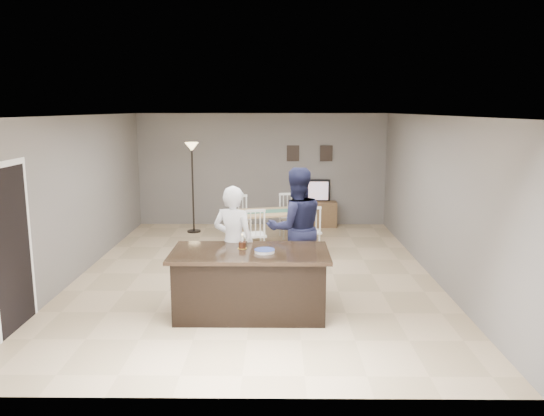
{
  "coord_description": "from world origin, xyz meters",
  "views": [
    {
      "loc": [
        0.37,
        -8.78,
        2.81
      ],
      "look_at": [
        0.29,
        -0.3,
        1.22
      ],
      "focal_mm": 35.0,
      "sensor_mm": 36.0,
      "label": 1
    }
  ],
  "objects_px": {
    "television": "(312,191)",
    "woman": "(234,244)",
    "man": "(296,228)",
    "plate_stack": "(265,251)",
    "floor_lamp": "(192,163)",
    "kitchen_island": "(250,282)",
    "tv_console": "(311,214)",
    "birthday_cake": "(242,245)",
    "dining_table": "(273,217)"
  },
  "relations": [
    {
      "from": "dining_table",
      "to": "television",
      "type": "bearing_deg",
      "value": 51.2
    },
    {
      "from": "tv_console",
      "to": "plate_stack",
      "type": "height_order",
      "value": "plate_stack"
    },
    {
      "from": "television",
      "to": "birthday_cake",
      "type": "xyz_separation_m",
      "value": [
        -1.31,
        -5.5,
        0.09
      ]
    },
    {
      "from": "television",
      "to": "floor_lamp",
      "type": "relative_size",
      "value": 0.44
    },
    {
      "from": "television",
      "to": "woman",
      "type": "height_order",
      "value": "woman"
    },
    {
      "from": "woman",
      "to": "tv_console",
      "type": "bearing_deg",
      "value": -86.89
    },
    {
      "from": "birthday_cake",
      "to": "television",
      "type": "bearing_deg",
      "value": 76.58
    },
    {
      "from": "kitchen_island",
      "to": "man",
      "type": "height_order",
      "value": "man"
    },
    {
      "from": "tv_console",
      "to": "plate_stack",
      "type": "distance_m",
      "value": 5.77
    },
    {
      "from": "television",
      "to": "man",
      "type": "bearing_deg",
      "value": 83.26
    },
    {
      "from": "kitchen_island",
      "to": "television",
      "type": "height_order",
      "value": "television"
    },
    {
      "from": "kitchen_island",
      "to": "woman",
      "type": "xyz_separation_m",
      "value": [
        -0.27,
        0.55,
        0.41
      ]
    },
    {
      "from": "birthday_cake",
      "to": "plate_stack",
      "type": "relative_size",
      "value": 0.74
    },
    {
      "from": "woman",
      "to": "floor_lamp",
      "type": "height_order",
      "value": "floor_lamp"
    },
    {
      "from": "tv_console",
      "to": "floor_lamp",
      "type": "bearing_deg",
      "value": -167.17
    },
    {
      "from": "tv_console",
      "to": "television",
      "type": "bearing_deg",
      "value": 90.0
    },
    {
      "from": "kitchen_island",
      "to": "birthday_cake",
      "type": "distance_m",
      "value": 0.53
    },
    {
      "from": "tv_console",
      "to": "television",
      "type": "distance_m",
      "value": 0.57
    },
    {
      "from": "woman",
      "to": "man",
      "type": "bearing_deg",
      "value": -128.77
    },
    {
      "from": "television",
      "to": "man",
      "type": "relative_size",
      "value": 0.48
    },
    {
      "from": "woman",
      "to": "plate_stack",
      "type": "relative_size",
      "value": 6.17
    },
    {
      "from": "television",
      "to": "woman",
      "type": "relative_size",
      "value": 0.53
    },
    {
      "from": "plate_stack",
      "to": "dining_table",
      "type": "distance_m",
      "value": 3.71
    },
    {
      "from": "kitchen_island",
      "to": "man",
      "type": "bearing_deg",
      "value": 59.44
    },
    {
      "from": "kitchen_island",
      "to": "tv_console",
      "type": "height_order",
      "value": "kitchen_island"
    },
    {
      "from": "man",
      "to": "dining_table",
      "type": "distance_m",
      "value": 2.55
    },
    {
      "from": "man",
      "to": "tv_console",
      "type": "bearing_deg",
      "value": -110.82
    },
    {
      "from": "woman",
      "to": "plate_stack",
      "type": "height_order",
      "value": "woman"
    },
    {
      "from": "tv_console",
      "to": "birthday_cake",
      "type": "bearing_deg",
      "value": -103.59
    },
    {
      "from": "woman",
      "to": "man",
      "type": "relative_size",
      "value": 0.89
    },
    {
      "from": "television",
      "to": "birthday_cake",
      "type": "distance_m",
      "value": 5.66
    },
    {
      "from": "television",
      "to": "woman",
      "type": "distance_m",
      "value": 5.3
    },
    {
      "from": "kitchen_island",
      "to": "plate_stack",
      "type": "height_order",
      "value": "plate_stack"
    },
    {
      "from": "kitchen_island",
      "to": "floor_lamp",
      "type": "bearing_deg",
      "value": 107.45
    },
    {
      "from": "tv_console",
      "to": "floor_lamp",
      "type": "relative_size",
      "value": 0.58
    },
    {
      "from": "woman",
      "to": "floor_lamp",
      "type": "bearing_deg",
      "value": -54.27
    },
    {
      "from": "woman",
      "to": "floor_lamp",
      "type": "relative_size",
      "value": 0.83
    },
    {
      "from": "floor_lamp",
      "to": "dining_table",
      "type": "bearing_deg",
      "value": -35.7
    },
    {
      "from": "woman",
      "to": "plate_stack",
      "type": "distance_m",
      "value": 0.79
    },
    {
      "from": "kitchen_island",
      "to": "dining_table",
      "type": "xyz_separation_m",
      "value": [
        0.28,
        3.62,
        0.16
      ]
    },
    {
      "from": "kitchen_island",
      "to": "man",
      "type": "relative_size",
      "value": 1.12
    },
    {
      "from": "kitchen_island",
      "to": "dining_table",
      "type": "height_order",
      "value": "dining_table"
    },
    {
      "from": "birthday_cake",
      "to": "dining_table",
      "type": "distance_m",
      "value": 3.52
    },
    {
      "from": "tv_console",
      "to": "floor_lamp",
      "type": "xyz_separation_m",
      "value": [
        -2.75,
        -0.63,
        1.3
      ]
    },
    {
      "from": "woman",
      "to": "man",
      "type": "height_order",
      "value": "man"
    },
    {
      "from": "kitchen_island",
      "to": "floor_lamp",
      "type": "relative_size",
      "value": 1.04
    },
    {
      "from": "tv_console",
      "to": "dining_table",
      "type": "distance_m",
      "value": 2.18
    },
    {
      "from": "kitchen_island",
      "to": "tv_console",
      "type": "relative_size",
      "value": 1.79
    },
    {
      "from": "man",
      "to": "birthday_cake",
      "type": "relative_size",
      "value": 9.33
    },
    {
      "from": "plate_stack",
      "to": "floor_lamp",
      "type": "bearing_deg",
      "value": 109.27
    }
  ]
}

